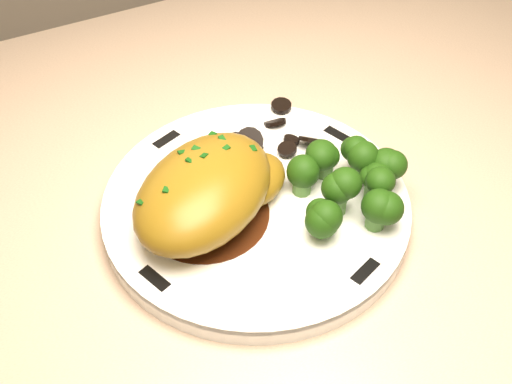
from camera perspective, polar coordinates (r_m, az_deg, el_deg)
name	(u,v)px	position (r m, az deg, el deg)	size (l,w,h in m)	color
plate	(256,207)	(0.59, 0.00, -1.31)	(0.28, 0.28, 0.02)	white
rim_accent_0	(338,135)	(0.66, 7.27, 5.06)	(0.03, 0.01, 0.00)	black
rim_accent_1	(166,140)	(0.65, -7.97, 4.63)	(0.03, 0.01, 0.00)	black
rim_accent_2	(155,279)	(0.53, -9.00, -7.62)	(0.03, 0.01, 0.00)	black
rim_accent_3	(365,271)	(0.54, 9.69, -6.98)	(0.03, 0.01, 0.00)	black
gravy_pool	(206,214)	(0.58, -4.49, -1.98)	(0.11, 0.11, 0.00)	#39170A
chicken_breast	(210,190)	(0.56, -4.12, 0.19)	(0.19, 0.17, 0.06)	olive
mushroom_pile	(256,140)	(0.64, 0.00, 4.62)	(0.10, 0.08, 0.03)	black
broccoli_florets	(349,181)	(0.58, 8.27, 0.96)	(0.11, 0.10, 0.04)	#487732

